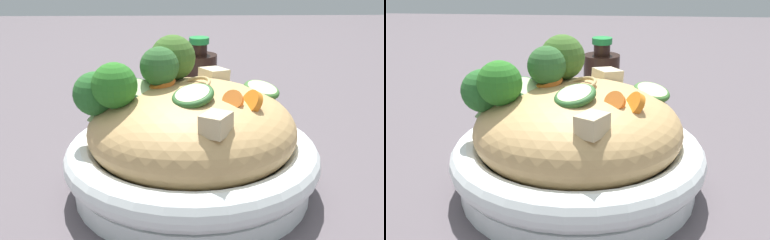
% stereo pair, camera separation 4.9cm
% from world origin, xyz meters
% --- Properties ---
extents(ground_plane, '(3.00, 3.00, 0.00)m').
position_xyz_m(ground_plane, '(0.00, 0.00, 0.00)').
color(ground_plane, '#534A50').
extents(serving_bowl, '(0.28, 0.28, 0.06)m').
position_xyz_m(serving_bowl, '(0.00, 0.00, 0.03)').
color(serving_bowl, white).
rests_on(serving_bowl, ground_plane).
extents(noodle_heap, '(0.23, 0.23, 0.11)m').
position_xyz_m(noodle_heap, '(0.00, 0.00, 0.07)').
color(noodle_heap, tan).
rests_on(noodle_heap, serving_bowl).
extents(broccoli_florets, '(0.11, 0.14, 0.08)m').
position_xyz_m(broccoli_florets, '(0.01, 0.06, 0.13)').
color(broccoli_florets, '#9EB874').
rests_on(broccoli_florets, serving_bowl).
extents(carrot_coins, '(0.09, 0.18, 0.04)m').
position_xyz_m(carrot_coins, '(-0.00, 0.01, 0.11)').
color(carrot_coins, orange).
rests_on(carrot_coins, serving_bowl).
extents(zucchini_slices, '(0.13, 0.19, 0.03)m').
position_xyz_m(zucchini_slices, '(-0.00, -0.02, 0.12)').
color(zucchini_slices, beige).
rests_on(zucchini_slices, serving_bowl).
extents(chicken_chunks, '(0.21, 0.05, 0.03)m').
position_xyz_m(chicken_chunks, '(0.02, -0.03, 0.11)').
color(chicken_chunks, '#CDB789').
rests_on(chicken_chunks, serving_bowl).
extents(soy_sauce_bottle, '(0.06, 0.06, 0.13)m').
position_xyz_m(soy_sauce_bottle, '(0.26, -0.02, 0.05)').
color(soy_sauce_bottle, black).
rests_on(soy_sauce_bottle, ground_plane).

